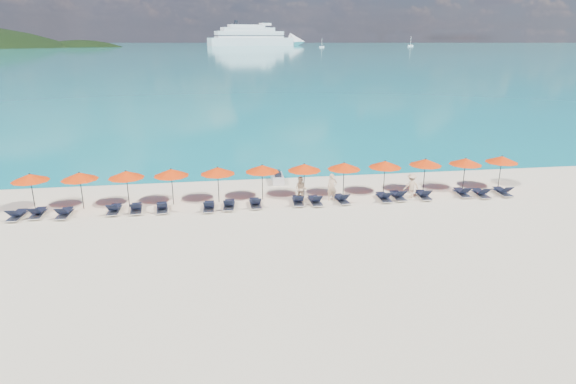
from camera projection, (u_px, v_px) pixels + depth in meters
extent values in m
plane|color=beige|center=(296.00, 231.00, 25.23)|extent=(1400.00, 1400.00, 0.00)
cube|color=#1FA9B2|center=(216.00, 45.00, 646.79)|extent=(1600.00, 1300.00, 0.01)
ellipsoid|color=black|center=(84.00, 79.00, 542.24)|extent=(162.00, 126.00, 85.50)
cube|color=white|center=(251.00, 42.00, 603.58)|extent=(109.50, 50.77, 9.86)
cone|color=white|center=(298.00, 42.00, 630.36)|extent=(27.12, 27.12, 21.70)
cube|color=white|center=(250.00, 34.00, 600.06)|extent=(87.89, 41.56, 7.89)
cube|color=white|center=(248.00, 29.00, 597.44)|extent=(68.65, 33.93, 4.93)
cube|color=white|center=(246.00, 26.00, 595.42)|extent=(47.04, 24.72, 3.45)
cube|color=black|center=(250.00, 36.00, 600.51)|extent=(88.99, 42.07, 0.89)
cube|color=black|center=(250.00, 33.00, 599.46)|extent=(86.80, 41.05, 0.89)
cylinder|color=black|center=(236.00, 23.00, 588.62)|extent=(4.34, 4.34, 5.43)
cube|color=white|center=(322.00, 47.00, 515.17)|extent=(5.23, 1.74, 1.40)
cylinder|color=white|center=(322.00, 42.00, 513.79)|extent=(0.31, 0.31, 8.72)
cube|color=white|center=(410.00, 46.00, 576.53)|extent=(6.41, 2.14, 1.71)
cylinder|color=white|center=(411.00, 41.00, 574.84)|extent=(0.38, 0.38, 10.68)
cube|color=silver|center=(278.00, 178.00, 33.76)|extent=(0.84, 2.10, 0.48)
cube|color=black|center=(278.00, 174.00, 33.49)|extent=(0.46, 0.88, 0.30)
cylinder|color=black|center=(277.00, 170.00, 34.11)|extent=(0.48, 0.07, 0.05)
imported|color=tan|center=(332.00, 187.00, 29.73)|extent=(0.64, 0.43, 1.71)
imported|color=tan|center=(301.00, 189.00, 29.55)|extent=(0.89, 0.78, 1.59)
imported|color=tan|center=(411.00, 186.00, 30.26)|extent=(1.07, 0.58, 1.58)
cylinder|color=black|center=(33.00, 193.00, 27.90)|extent=(0.05, 0.05, 2.20)
cone|color=red|center=(30.00, 177.00, 27.62)|extent=(2.10, 2.10, 0.42)
sphere|color=black|center=(29.00, 174.00, 27.56)|extent=(0.08, 0.08, 0.08)
cylinder|color=black|center=(82.00, 191.00, 28.18)|extent=(0.05, 0.05, 2.20)
cone|color=red|center=(79.00, 176.00, 27.90)|extent=(2.10, 2.10, 0.42)
sphere|color=black|center=(79.00, 172.00, 27.83)|extent=(0.08, 0.08, 0.08)
cylinder|color=black|center=(128.00, 189.00, 28.51)|extent=(0.05, 0.05, 2.20)
cone|color=red|center=(126.00, 174.00, 28.23)|extent=(2.10, 2.10, 0.42)
sphere|color=black|center=(126.00, 171.00, 28.16)|extent=(0.08, 0.08, 0.08)
cylinder|color=black|center=(172.00, 187.00, 28.94)|extent=(0.05, 0.05, 2.20)
cone|color=red|center=(171.00, 172.00, 28.66)|extent=(2.10, 2.10, 0.42)
sphere|color=black|center=(171.00, 169.00, 28.59)|extent=(0.08, 0.08, 0.08)
cylinder|color=black|center=(218.00, 185.00, 29.33)|extent=(0.05, 0.05, 2.20)
cone|color=red|center=(218.00, 171.00, 29.05)|extent=(2.10, 2.10, 0.42)
sphere|color=black|center=(217.00, 167.00, 28.98)|extent=(0.08, 0.08, 0.08)
cylinder|color=black|center=(262.00, 183.00, 29.82)|extent=(0.05, 0.05, 2.20)
cone|color=red|center=(262.00, 168.00, 29.54)|extent=(2.10, 2.10, 0.42)
sphere|color=black|center=(262.00, 165.00, 29.47)|extent=(0.08, 0.08, 0.08)
cylinder|color=black|center=(304.00, 181.00, 30.07)|extent=(0.05, 0.05, 2.20)
cone|color=red|center=(304.00, 167.00, 29.79)|extent=(2.10, 2.10, 0.42)
sphere|color=black|center=(304.00, 164.00, 29.72)|extent=(0.08, 0.08, 0.08)
cylinder|color=black|center=(344.00, 180.00, 30.38)|extent=(0.05, 0.05, 2.20)
cone|color=red|center=(344.00, 166.00, 30.10)|extent=(2.10, 2.10, 0.42)
sphere|color=black|center=(344.00, 163.00, 30.03)|extent=(0.08, 0.08, 0.08)
cylinder|color=black|center=(384.00, 178.00, 30.80)|extent=(0.05, 0.05, 2.20)
cone|color=red|center=(385.00, 164.00, 30.52)|extent=(2.10, 2.10, 0.42)
sphere|color=black|center=(385.00, 161.00, 30.45)|extent=(0.08, 0.08, 0.08)
cylinder|color=black|center=(424.00, 176.00, 31.30)|extent=(0.05, 0.05, 2.20)
cone|color=red|center=(425.00, 162.00, 31.02)|extent=(2.10, 2.10, 0.42)
sphere|color=black|center=(426.00, 159.00, 30.95)|extent=(0.08, 0.08, 0.08)
cylinder|color=black|center=(464.00, 175.00, 31.49)|extent=(0.05, 0.05, 2.20)
cone|color=red|center=(466.00, 161.00, 31.21)|extent=(2.10, 2.10, 0.42)
sphere|color=black|center=(466.00, 158.00, 31.14)|extent=(0.08, 0.08, 0.08)
cylinder|color=black|center=(500.00, 173.00, 32.05)|extent=(0.05, 0.05, 2.20)
cone|color=red|center=(502.00, 159.00, 31.77)|extent=(2.10, 2.10, 0.42)
sphere|color=black|center=(502.00, 156.00, 31.71)|extent=(0.08, 0.08, 0.08)
cube|color=silver|center=(17.00, 216.00, 26.91)|extent=(0.71, 1.73, 0.06)
cube|color=black|center=(19.00, 212.00, 27.10)|extent=(0.61, 1.13, 0.04)
cube|color=black|center=(12.00, 213.00, 26.27)|extent=(0.58, 0.57, 0.43)
cube|color=silver|center=(38.00, 214.00, 27.23)|extent=(0.66, 1.72, 0.06)
cube|color=black|center=(39.00, 210.00, 27.42)|extent=(0.58, 1.11, 0.04)
cube|color=black|center=(34.00, 211.00, 26.59)|extent=(0.56, 0.55, 0.43)
cube|color=silver|center=(65.00, 214.00, 27.21)|extent=(0.65, 1.71, 0.06)
cube|color=black|center=(66.00, 210.00, 27.40)|extent=(0.57, 1.11, 0.04)
cube|color=black|center=(60.00, 211.00, 26.56)|extent=(0.56, 0.55, 0.43)
cube|color=silver|center=(114.00, 211.00, 27.80)|extent=(0.65, 1.71, 0.06)
cube|color=black|center=(115.00, 207.00, 27.99)|extent=(0.57, 1.11, 0.04)
cube|color=black|center=(112.00, 207.00, 27.15)|extent=(0.56, 0.55, 0.43)
cube|color=silver|center=(136.00, 210.00, 27.95)|extent=(0.79, 1.75, 0.06)
cube|color=black|center=(136.00, 206.00, 28.13)|extent=(0.66, 1.15, 0.04)
cube|color=black|center=(135.00, 206.00, 27.32)|extent=(0.60, 0.59, 0.43)
cube|color=silver|center=(162.00, 209.00, 28.08)|extent=(0.79, 1.75, 0.06)
cube|color=black|center=(162.00, 205.00, 28.26)|extent=(0.66, 1.15, 0.04)
cube|color=black|center=(162.00, 205.00, 27.44)|extent=(0.60, 0.59, 0.43)
cube|color=silver|center=(209.00, 208.00, 28.27)|extent=(0.67, 1.72, 0.06)
cube|color=black|center=(209.00, 204.00, 28.45)|extent=(0.58, 1.12, 0.04)
cube|color=black|center=(208.00, 204.00, 27.62)|extent=(0.57, 0.55, 0.43)
cube|color=silver|center=(229.00, 206.00, 28.55)|extent=(0.77, 1.75, 0.06)
cube|color=black|center=(229.00, 202.00, 28.74)|extent=(0.65, 1.15, 0.04)
cube|color=black|center=(228.00, 203.00, 27.90)|extent=(0.60, 0.59, 0.43)
cube|color=silver|center=(255.00, 204.00, 28.84)|extent=(0.67, 1.72, 0.06)
cube|color=black|center=(255.00, 201.00, 29.03)|extent=(0.58, 1.11, 0.04)
cube|color=black|center=(256.00, 201.00, 28.20)|extent=(0.56, 0.55, 0.43)
cube|color=silver|center=(298.00, 202.00, 29.28)|extent=(0.73, 1.74, 0.06)
cube|color=black|center=(298.00, 198.00, 29.47)|extent=(0.62, 1.13, 0.04)
cube|color=black|center=(299.00, 198.00, 28.63)|extent=(0.58, 0.57, 0.43)
cube|color=silver|center=(315.00, 202.00, 29.30)|extent=(0.66, 1.72, 0.06)
cube|color=black|center=(314.00, 198.00, 29.48)|extent=(0.58, 1.11, 0.04)
cube|color=black|center=(317.00, 198.00, 28.66)|extent=(0.56, 0.55, 0.43)
cube|color=silver|center=(341.00, 200.00, 29.59)|extent=(0.79, 1.75, 0.06)
cube|color=black|center=(340.00, 196.00, 29.77)|extent=(0.66, 1.15, 0.04)
cube|color=black|center=(345.00, 197.00, 28.96)|extent=(0.60, 0.59, 0.43)
cube|color=silver|center=(384.00, 198.00, 29.95)|extent=(0.65, 1.71, 0.06)
cube|color=black|center=(382.00, 195.00, 30.14)|extent=(0.57, 1.11, 0.04)
cube|color=black|center=(387.00, 195.00, 29.31)|extent=(0.56, 0.55, 0.43)
cube|color=silver|center=(398.00, 197.00, 30.21)|extent=(0.65, 1.71, 0.06)
cube|color=black|center=(396.00, 193.00, 30.39)|extent=(0.57, 1.11, 0.04)
cube|color=black|center=(401.00, 193.00, 29.57)|extent=(0.56, 0.55, 0.43)
cube|color=silver|center=(423.00, 196.00, 30.35)|extent=(0.79, 1.75, 0.06)
cube|color=black|center=(422.00, 192.00, 30.54)|extent=(0.66, 1.15, 0.04)
cube|color=black|center=(427.00, 193.00, 29.71)|extent=(0.60, 0.59, 0.43)
cube|color=silver|center=(462.00, 194.00, 30.84)|extent=(0.74, 1.74, 0.06)
cube|color=black|center=(460.00, 190.00, 31.03)|extent=(0.63, 1.14, 0.04)
cube|color=black|center=(466.00, 190.00, 30.19)|extent=(0.59, 0.57, 0.43)
cube|color=silver|center=(481.00, 194.00, 30.69)|extent=(0.73, 1.74, 0.06)
cube|color=black|center=(479.00, 191.00, 30.88)|extent=(0.62, 1.13, 0.04)
cube|color=black|center=(485.00, 191.00, 30.05)|extent=(0.58, 0.57, 0.43)
cube|color=silver|center=(502.00, 193.00, 31.01)|extent=(0.70, 1.73, 0.06)
cube|color=black|center=(501.00, 189.00, 31.20)|extent=(0.60, 1.13, 0.04)
cube|color=black|center=(508.00, 189.00, 30.36)|extent=(0.58, 0.56, 0.43)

